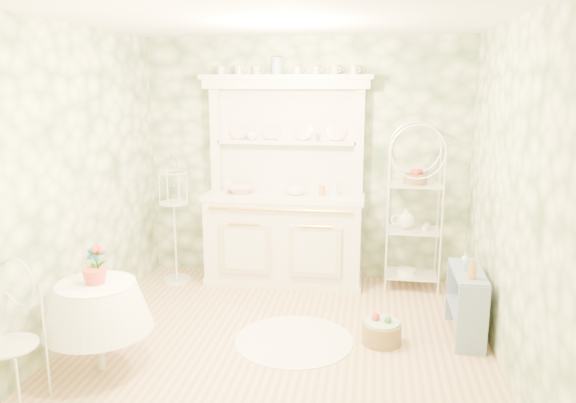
# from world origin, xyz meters

# --- Properties ---
(floor) EXTENTS (3.60, 3.60, 0.00)m
(floor) POSITION_xyz_m (0.00, 0.00, 0.00)
(floor) COLOR #D5B185
(floor) RESTS_ON ground
(ceiling) EXTENTS (3.60, 3.60, 0.00)m
(ceiling) POSITION_xyz_m (0.00, 0.00, 2.70)
(ceiling) COLOR white
(ceiling) RESTS_ON floor
(wall_left) EXTENTS (3.60, 3.60, 0.00)m
(wall_left) POSITION_xyz_m (-1.80, 0.00, 1.35)
(wall_left) COLOR #EBE8C7
(wall_left) RESTS_ON floor
(wall_right) EXTENTS (3.60, 3.60, 0.00)m
(wall_right) POSITION_xyz_m (1.80, 0.00, 1.35)
(wall_right) COLOR #EBE8C7
(wall_right) RESTS_ON floor
(wall_back) EXTENTS (3.60, 3.60, 0.00)m
(wall_back) POSITION_xyz_m (0.00, 1.80, 1.35)
(wall_back) COLOR #EBE8C7
(wall_back) RESTS_ON floor
(wall_front) EXTENTS (3.60, 3.60, 0.00)m
(wall_front) POSITION_xyz_m (0.00, -1.80, 1.35)
(wall_front) COLOR #EBE8C7
(wall_front) RESTS_ON floor
(kitchen_dresser) EXTENTS (1.87, 0.61, 2.29)m
(kitchen_dresser) POSITION_xyz_m (-0.20, 1.52, 1.15)
(kitchen_dresser) COLOR white
(kitchen_dresser) RESTS_ON floor
(bakers_rack) EXTENTS (0.55, 0.40, 1.74)m
(bakers_rack) POSITION_xyz_m (1.20, 1.54, 0.87)
(bakers_rack) COLOR white
(bakers_rack) RESTS_ON floor
(side_shelf) EXTENTS (0.29, 0.69, 0.58)m
(side_shelf) POSITION_xyz_m (1.60, 0.38, 0.29)
(side_shelf) COLOR #7689A7
(side_shelf) RESTS_ON floor
(round_table) EXTENTS (0.94, 0.94, 0.79)m
(round_table) POSITION_xyz_m (-1.31, -0.65, 0.40)
(round_table) COLOR white
(round_table) RESTS_ON floor
(cafe_chair) EXTENTS (0.50, 0.50, 0.86)m
(cafe_chair) POSITION_xyz_m (-1.68, -1.22, 0.43)
(cafe_chair) COLOR white
(cafe_chair) RESTS_ON floor
(birdcage_stand) EXTENTS (0.38, 0.38, 1.47)m
(birdcage_stand) POSITION_xyz_m (-1.40, 1.34, 0.74)
(birdcage_stand) COLOR white
(birdcage_stand) RESTS_ON floor
(floor_basket) EXTENTS (0.48, 0.48, 0.25)m
(floor_basket) POSITION_xyz_m (0.87, 0.14, 0.12)
(floor_basket) COLOR olive
(floor_basket) RESTS_ON floor
(lace_rug) EXTENTS (1.38, 1.38, 0.01)m
(lace_rug) POSITION_xyz_m (0.12, 0.06, 0.00)
(lace_rug) COLOR white
(lace_rug) RESTS_ON floor
(bowl_floral) EXTENTS (0.36, 0.36, 0.07)m
(bowl_floral) POSITION_xyz_m (-0.68, 1.51, 1.02)
(bowl_floral) COLOR white
(bowl_floral) RESTS_ON kitchen_dresser
(bowl_white) EXTENTS (0.25, 0.25, 0.07)m
(bowl_white) POSITION_xyz_m (-0.07, 1.51, 1.02)
(bowl_white) COLOR white
(bowl_white) RESTS_ON kitchen_dresser
(cup_left) EXTENTS (0.15, 0.15, 0.09)m
(cup_left) POSITION_xyz_m (-0.59, 1.68, 1.61)
(cup_left) COLOR white
(cup_left) RESTS_ON kitchen_dresser
(cup_right) EXTENTS (0.10, 0.10, 0.09)m
(cup_right) POSITION_xyz_m (0.11, 1.66, 1.61)
(cup_right) COLOR white
(cup_right) RESTS_ON kitchen_dresser
(potted_geranium) EXTENTS (0.16, 0.11, 0.30)m
(potted_geranium) POSITION_xyz_m (-1.30, -0.63, 0.85)
(potted_geranium) COLOR #3F7238
(potted_geranium) RESTS_ON round_table
(bottle_amber) EXTENTS (0.09, 0.09, 0.18)m
(bottle_amber) POSITION_xyz_m (1.60, 0.17, 0.68)
(bottle_amber) COLOR #BF7935
(bottle_amber) RESTS_ON side_shelf
(bottle_blue) EXTENTS (0.05, 0.05, 0.11)m
(bottle_blue) POSITION_xyz_m (1.58, 0.38, 0.65)
(bottle_blue) COLOR #8EB0CB
(bottle_blue) RESTS_ON side_shelf
(bottle_glass) EXTENTS (0.08, 0.08, 0.09)m
(bottle_glass) POSITION_xyz_m (1.61, 0.61, 0.65)
(bottle_glass) COLOR silver
(bottle_glass) RESTS_ON side_shelf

